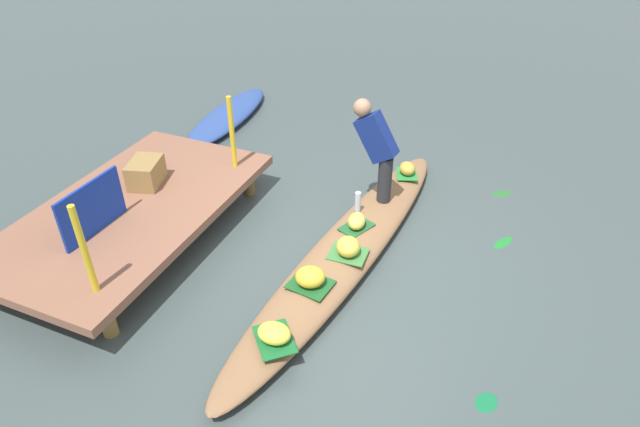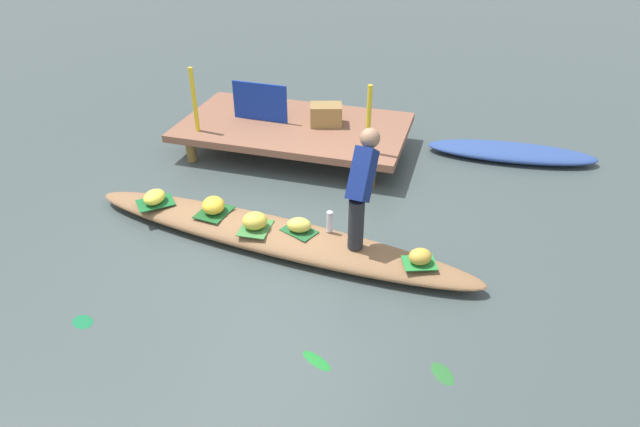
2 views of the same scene
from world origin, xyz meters
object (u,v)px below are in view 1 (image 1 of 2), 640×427
at_px(banana_bunch_2, 356,221).
at_px(banana_bunch_3, 310,277).
at_px(moored_boat, 228,116).
at_px(banana_bunch_4, 348,247).
at_px(banana_bunch_0, 407,168).
at_px(water_bottle, 358,202).
at_px(vendor_boat, 346,251).
at_px(banana_bunch_1, 274,333).
at_px(produce_crate, 146,173).
at_px(vendor_person, 377,145).
at_px(market_banner, 92,208).

xyz_separation_m(banana_bunch_2, banana_bunch_3, (-1.04, 0.08, 0.01)).
relative_size(moored_boat, banana_bunch_4, 8.64).
height_order(banana_bunch_0, water_bottle, water_bottle).
relative_size(banana_bunch_2, banana_bunch_4, 0.96).
relative_size(moored_boat, banana_bunch_2, 8.96).
xyz_separation_m(vendor_boat, banana_bunch_1, (-1.49, 0.09, 0.19)).
relative_size(vendor_boat, moored_boat, 1.97).
xyz_separation_m(banana_bunch_3, produce_crate, (0.65, 2.33, 0.25)).
height_order(vendor_person, produce_crate, vendor_person).
bearing_deg(water_bottle, banana_bunch_0, -16.49).
bearing_deg(vendor_person, banana_bunch_0, -18.60).
xyz_separation_m(vendor_boat, produce_crate, (-0.09, 2.41, 0.45)).
height_order(banana_bunch_4, market_banner, market_banner).
bearing_deg(banana_bunch_2, produce_crate, 99.24).
xyz_separation_m(banana_bunch_3, water_bottle, (1.35, 0.01, 0.02)).
bearing_deg(produce_crate, vendor_boat, -87.84).
relative_size(moored_boat, market_banner, 2.86).
height_order(banana_bunch_3, banana_bunch_4, banana_bunch_4).
bearing_deg(vendor_person, banana_bunch_4, -174.74).
xyz_separation_m(vendor_person, produce_crate, (-1.04, 2.39, -0.33)).
bearing_deg(banana_bunch_3, vendor_boat, -6.70).
height_order(water_bottle, market_banner, market_banner).
bearing_deg(banana_bunch_3, market_banner, 97.68).
bearing_deg(banana_bunch_0, produce_crate, 123.12).
bearing_deg(vendor_person, banana_bunch_2, -178.06).
bearing_deg(vendor_boat, vendor_person, 7.64).
bearing_deg(water_bottle, produce_crate, 106.85).
distance_m(vendor_boat, water_bottle, 0.66).
bearing_deg(banana_bunch_0, vendor_boat, 173.04).
distance_m(market_banner, produce_crate, 0.96).
bearing_deg(vendor_person, market_banner, 131.19).
distance_m(moored_boat, banana_bunch_0, 3.26).
height_order(banana_bunch_3, produce_crate, produce_crate).
bearing_deg(market_banner, water_bottle, -51.76).
xyz_separation_m(market_banner, produce_crate, (0.95, 0.11, -0.13)).
height_order(moored_boat, banana_bunch_1, banana_bunch_1).
xyz_separation_m(moored_boat, banana_bunch_2, (-2.20, -2.93, 0.21)).
height_order(moored_boat, water_bottle, water_bottle).
xyz_separation_m(banana_bunch_4, water_bottle, (0.78, 0.18, 0.02)).
distance_m(banana_bunch_2, banana_bunch_3, 1.04).
xyz_separation_m(banana_bunch_0, banana_bunch_3, (-2.35, 0.28, 0.01)).
bearing_deg(banana_bunch_4, moored_boat, 48.49).
relative_size(vendor_person, market_banner, 1.45).
relative_size(banana_bunch_2, market_banner, 0.32).
bearing_deg(market_banner, banana_bunch_0, -41.88).
height_order(vendor_person, water_bottle, vendor_person).
bearing_deg(banana_bunch_3, produce_crate, 74.44).
distance_m(water_bottle, produce_crate, 2.43).
bearing_deg(moored_boat, vendor_boat, -134.19).
bearing_deg(banana_bunch_4, produce_crate, 88.15).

